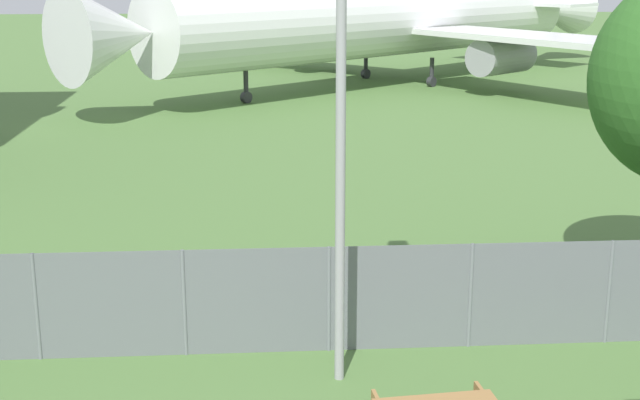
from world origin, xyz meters
The scene contains 3 objects.
perimeter_fence centered at (0.00, 9.71, 0.98)m, with size 56.07×0.07×1.95m.
airplane centered at (6.13, 45.63, 3.68)m, with size 33.09×28.51×12.18m.
light_mast centered at (0.08, 8.59, 5.52)m, with size 0.44×0.44×9.23m.
Camera 1 is at (-1.21, -5.02, 6.75)m, focal length 50.00 mm.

